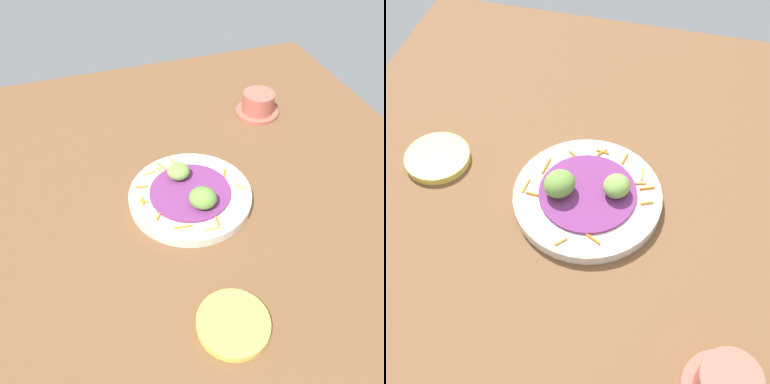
# 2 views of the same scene
# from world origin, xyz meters

# --- Properties ---
(table_surface) EXTENTS (1.10, 1.10, 0.02)m
(table_surface) POSITION_xyz_m (0.00, 0.00, 0.01)
(table_surface) COLOR brown
(table_surface) RESTS_ON ground
(main_plate) EXTENTS (0.25, 0.25, 0.02)m
(main_plate) POSITION_xyz_m (0.02, 0.05, 0.03)
(main_plate) COLOR silver
(main_plate) RESTS_ON table_surface
(cabbage_bed) EXTENTS (0.16, 0.16, 0.01)m
(cabbage_bed) POSITION_xyz_m (0.02, 0.05, 0.04)
(cabbage_bed) COLOR #702D6B
(cabbage_bed) RESTS_ON main_plate
(carrot_garnish) EXTENTS (0.22, 0.22, 0.00)m
(carrot_garnish) POSITION_xyz_m (0.04, 0.04, 0.04)
(carrot_garnish) COLOR orange
(carrot_garnish) RESTS_ON main_plate
(guac_scoop_left) EXTENTS (0.07, 0.07, 0.04)m
(guac_scoop_left) POSITION_xyz_m (0.01, 0.09, 0.07)
(guac_scoop_left) COLOR olive
(guac_scoop_left) RESTS_ON cabbage_bed
(guac_scoop_center) EXTENTS (0.06, 0.06, 0.03)m
(guac_scoop_center) POSITION_xyz_m (0.03, 0.00, 0.06)
(guac_scoop_center) COLOR #759E47
(guac_scoop_center) RESTS_ON cabbage_bed
(side_plate_small) EXTENTS (0.12, 0.12, 0.01)m
(side_plate_small) POSITION_xyz_m (0.04, 0.33, 0.03)
(side_plate_small) COLOR #E0CC4C
(side_plate_small) RESTS_ON table_surface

